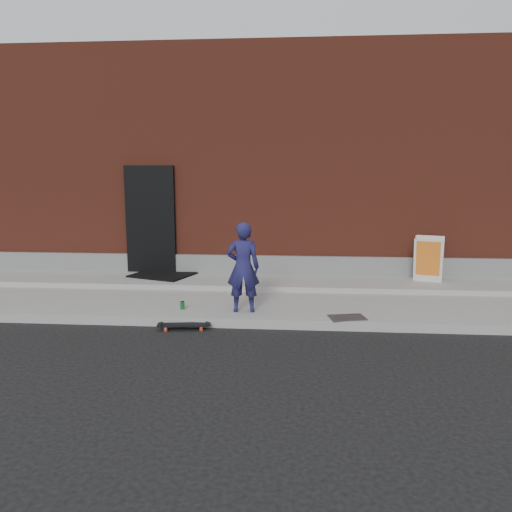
# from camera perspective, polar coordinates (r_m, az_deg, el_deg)

# --- Properties ---
(ground) EXTENTS (80.00, 80.00, 0.00)m
(ground) POSITION_cam_1_polar(r_m,az_deg,el_deg) (7.76, 0.88, -8.37)
(ground) COLOR black
(ground) RESTS_ON ground
(sidewalk) EXTENTS (20.00, 3.00, 0.15)m
(sidewalk) POSITION_cam_1_polar(r_m,az_deg,el_deg) (9.18, 1.50, -5.03)
(sidewalk) COLOR gray
(sidewalk) RESTS_ON ground
(apron) EXTENTS (20.00, 1.20, 0.10)m
(apron) POSITION_cam_1_polar(r_m,az_deg,el_deg) (10.02, 1.79, -3.04)
(apron) COLOR gray
(apron) RESTS_ON sidewalk
(building) EXTENTS (20.00, 8.10, 5.00)m
(building) POSITION_cam_1_polar(r_m,az_deg,el_deg) (14.37, 2.77, 10.02)
(building) COLOR maroon
(building) RESTS_ON ground
(child) EXTENTS (0.56, 0.39, 1.46)m
(child) POSITION_cam_1_polar(r_m,az_deg,el_deg) (8.01, -1.49, -1.30)
(child) COLOR #1C1B4C
(child) RESTS_ON sidewalk
(skateboard) EXTENTS (0.80, 0.31, 0.09)m
(skateboard) POSITION_cam_1_polar(r_m,az_deg,el_deg) (7.80, -8.25, -7.83)
(skateboard) COLOR #B62312
(skateboard) RESTS_ON ground
(pizza_sign) EXTENTS (0.70, 0.77, 0.89)m
(pizza_sign) POSITION_cam_1_polar(r_m,az_deg,el_deg) (10.42, 19.12, -0.29)
(pizza_sign) COLOR silver
(pizza_sign) RESTS_ON apron
(soda_can) EXTENTS (0.08, 0.08, 0.14)m
(soda_can) POSITION_cam_1_polar(r_m,az_deg,el_deg) (8.36, -8.41, -5.60)
(soda_can) COLOR #19802D
(soda_can) RESTS_ON sidewalk
(doormat) EXTENTS (1.41, 1.27, 0.03)m
(doormat) POSITION_cam_1_polar(r_m,az_deg,el_deg) (10.62, -10.64, -2.12)
(doormat) COLOR black
(doormat) RESTS_ON apron
(utility_plate) EXTENTS (0.61, 0.46, 0.02)m
(utility_plate) POSITION_cam_1_polar(r_m,az_deg,el_deg) (7.93, 10.38, -6.93)
(utility_plate) COLOR #4B4C50
(utility_plate) RESTS_ON sidewalk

